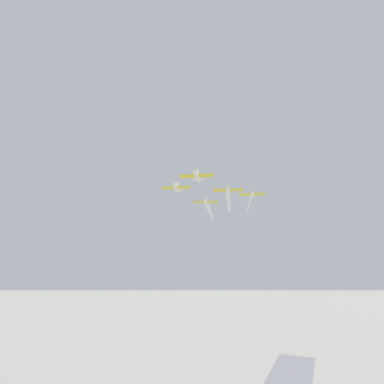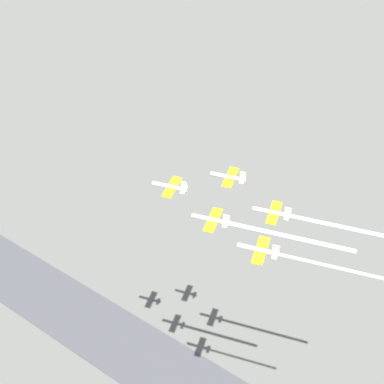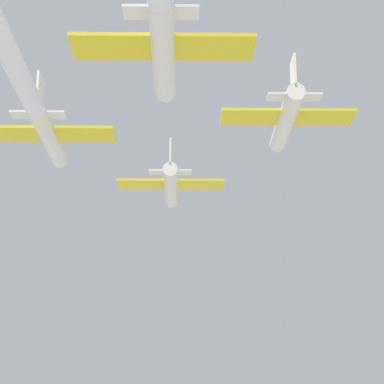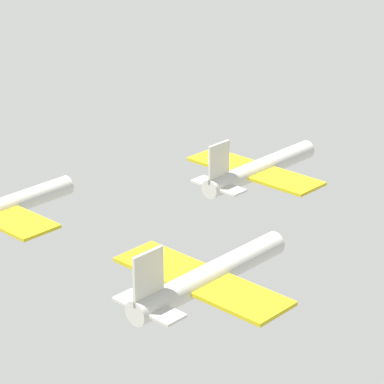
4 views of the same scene
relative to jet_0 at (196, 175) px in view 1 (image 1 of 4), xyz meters
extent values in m
cylinder|color=silver|center=(0.13, 0.42, -0.05)|extent=(4.63, 10.97, 1.35)
cube|color=yellow|center=(-0.09, -0.28, -0.05)|extent=(10.75, 5.93, 0.22)
cube|color=silver|center=(-1.24, -3.92, 1.64)|extent=(0.76, 1.93, 2.71)
cube|color=silver|center=(-1.24, -3.92, -0.05)|extent=(4.16, 2.48, 0.15)
cylinder|color=silver|center=(-13.40, -11.77, -0.87)|extent=(4.63, 10.97, 1.35)
cube|color=yellow|center=(-13.62, -12.47, -0.87)|extent=(10.75, 5.93, 0.22)
cube|color=silver|center=(-14.77, -16.11, 0.83)|extent=(0.76, 1.93, 2.71)
cube|color=silver|center=(-14.77, -16.11, -0.87)|extent=(4.16, 2.48, 0.15)
cylinder|color=silver|center=(4.22, -17.33, 0.63)|extent=(4.63, 10.97, 1.35)
cube|color=yellow|center=(3.99, -18.03, 0.63)|extent=(10.75, 5.93, 0.22)
cube|color=silver|center=(2.84, -21.67, 2.33)|extent=(0.76, 1.93, 2.71)
cube|color=silver|center=(2.84, -21.67, 0.63)|extent=(4.16, 2.48, 0.15)
cylinder|color=silver|center=(-26.93, -23.96, 1.06)|extent=(4.63, 10.97, 1.35)
cube|color=yellow|center=(-27.16, -24.67, 1.06)|extent=(10.75, 5.93, 0.22)
cube|color=silver|center=(-28.30, -28.31, 2.75)|extent=(0.76, 1.93, 2.71)
cube|color=silver|center=(-28.30, -28.31, 1.06)|extent=(4.16, 2.48, 0.15)
cylinder|color=silver|center=(-9.32, -29.52, -1.60)|extent=(4.63, 10.97, 1.35)
cube|color=yellow|center=(-9.54, -30.23, -1.60)|extent=(10.75, 5.93, 0.22)
cube|color=silver|center=(-10.69, -33.87, 0.09)|extent=(0.76, 1.93, 2.71)
cube|color=silver|center=(-10.69, -33.87, -1.60)|extent=(4.16, 2.48, 0.15)
cylinder|color=white|center=(-20.30, -33.64, -0.87)|extent=(11.79, 33.59, 1.39)
cylinder|color=white|center=(-33.12, -43.58, 1.06)|extent=(9.94, 28.95, 0.94)
cylinder|color=white|center=(-17.06, -54.05, -1.60)|extent=(13.40, 38.88, 1.31)
camera|label=1|loc=(16.44, 84.78, -26.45)|focal=28.00mm
camera|label=2|loc=(-124.48, -7.99, 102.08)|focal=50.00mm
camera|label=3|loc=(-19.92, -66.89, -21.39)|focal=70.00mm
camera|label=4|loc=(21.65, -56.27, 22.93)|focal=85.00mm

